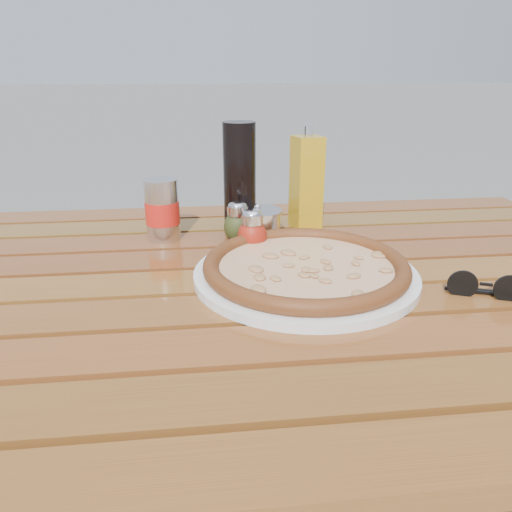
{
  "coord_description": "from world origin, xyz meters",
  "views": [
    {
      "loc": [
        -0.09,
        -0.74,
        1.08
      ],
      "look_at": [
        0.0,
        0.02,
        0.78
      ],
      "focal_mm": 35.0,
      "sensor_mm": 36.0,
      "label": 1
    }
  ],
  "objects": [
    {
      "name": "soda_can",
      "position": [
        -0.16,
        0.21,
        0.81
      ],
      "size": [
        0.08,
        0.08,
        0.12
      ],
      "rotation": [
        0.0,
        0.0,
        0.21
      ],
      "color": "silver",
      "rests_on": "table"
    },
    {
      "name": "oregano_shaker",
      "position": [
        -0.02,
        0.18,
        0.79
      ],
      "size": [
        0.06,
        0.06,
        0.08
      ],
      "rotation": [
        0.0,
        0.0,
        -0.06
      ],
      "color": "#3B431B",
      "rests_on": "table"
    },
    {
      "name": "pizza",
      "position": [
        0.08,
        -0.01,
        0.77
      ],
      "size": [
        0.36,
        0.36,
        0.03
      ],
      "rotation": [
        0.0,
        0.0,
        -0.11
      ],
      "color": "#FBE0B4",
      "rests_on": "plate"
    },
    {
      "name": "sunglasses",
      "position": [
        0.33,
        -0.11,
        0.77
      ],
      "size": [
        0.11,
        0.06,
        0.04
      ],
      "rotation": [
        0.0,
        0.0,
        -0.39
      ],
      "color": "black",
      "rests_on": "table"
    },
    {
      "name": "table",
      "position": [
        0.0,
        -0.0,
        0.67
      ],
      "size": [
        1.4,
        0.9,
        0.75
      ],
      "color": "#3A1C0D",
      "rests_on": "ground"
    },
    {
      "name": "parmesan_tin",
      "position": [
        0.02,
        0.19,
        0.78
      ],
      "size": [
        0.11,
        0.11,
        0.07
      ],
      "rotation": [
        0.0,
        0.0,
        0.12
      ],
      "color": "silver",
      "rests_on": "table"
    },
    {
      "name": "pepper_shaker",
      "position": [
        0.0,
        0.12,
        0.79
      ],
      "size": [
        0.07,
        0.07,
        0.08
      ],
      "rotation": [
        0.0,
        0.0,
        -0.39
      ],
      "color": "#B02514",
      "rests_on": "table"
    },
    {
      "name": "plate",
      "position": [
        0.08,
        -0.01,
        0.76
      ],
      "size": [
        0.46,
        0.46,
        0.01
      ],
      "primitive_type": "cylinder",
      "rotation": [
        0.0,
        0.0,
        -0.35
      ],
      "color": "white",
      "rests_on": "table"
    },
    {
      "name": "olive_oil_cruet",
      "position": [
        0.13,
        0.26,
        0.85
      ],
      "size": [
        0.07,
        0.07,
        0.21
      ],
      "rotation": [
        0.0,
        0.0,
        0.23
      ],
      "color": "#B88B13",
      "rests_on": "table"
    },
    {
      "name": "dark_bottle",
      "position": [
        -0.01,
        0.26,
        0.86
      ],
      "size": [
        0.08,
        0.08,
        0.22
      ],
      "primitive_type": "cylinder",
      "rotation": [
        0.0,
        0.0,
        0.19
      ],
      "color": "black",
      "rests_on": "table"
    }
  ]
}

